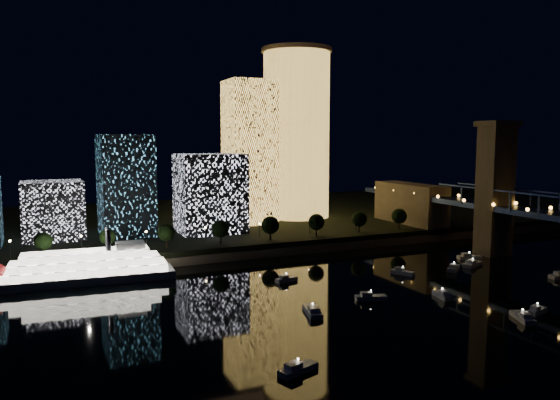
{
  "coord_description": "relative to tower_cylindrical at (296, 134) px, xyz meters",
  "views": [
    {
      "loc": [
        -90.93,
        -102.07,
        43.6
      ],
      "look_at": [
        -20.69,
        55.0,
        24.13
      ],
      "focal_mm": 35.0,
      "sensor_mm": 36.0,
      "label": 1
    }
  ],
  "objects": [
    {
      "name": "tower_rectangular",
      "position": [
        -28.14,
        -9.04,
        -8.67
      ],
      "size": [
        20.27,
        20.27,
        64.51
      ],
      "primitive_type": "cube",
      "color": "#FFC051",
      "rests_on": "far_bank"
    },
    {
      "name": "midrise_blocks",
      "position": [
        -86.45,
        -19.89,
        -24.79
      ],
      "size": [
        108.38,
        32.34,
        40.14
      ],
      "color": "white",
      "rests_on": "far_bank"
    },
    {
      "name": "street_lamps",
      "position": [
        -59.91,
        -45.49,
        -36.91
      ],
      "size": [
        132.7,
        0.7,
        5.65
      ],
      "color": "black",
      "rests_on": "far_bank"
    },
    {
      "name": "motorboats",
      "position": [
        -13.51,
        -119.45,
        -45.12
      ],
      "size": [
        115.58,
        66.8,
        2.78
      ],
      "color": "silver",
      "rests_on": "ground"
    },
    {
      "name": "riverboat",
      "position": [
        -106.63,
        -69.11,
        -41.65
      ],
      "size": [
        56.1,
        15.39,
        16.7
      ],
      "color": "silver",
      "rests_on": "ground"
    },
    {
      "name": "tower_cylindrical",
      "position": [
        0.0,
        0.0,
        0.0
      ],
      "size": [
        34.0,
        34.0,
        81.61
      ],
      "color": "#FFC051",
      "rests_on": "far_bank"
    },
    {
      "name": "far_bank",
      "position": [
        -25.91,
        20.51,
        -43.43
      ],
      "size": [
        420.0,
        160.0,
        5.0
      ],
      "primitive_type": "cube",
      "color": "black",
      "rests_on": "ground"
    },
    {
      "name": "ground",
      "position": [
        -25.91,
        -139.49,
        -45.93
      ],
      "size": [
        520.0,
        520.0,
        0.0
      ],
      "primitive_type": "plane",
      "color": "black",
      "rests_on": "ground"
    },
    {
      "name": "esplanade_trees",
      "position": [
        -49.52,
        -51.49,
        -35.46
      ],
      "size": [
        166.31,
        6.93,
        8.96
      ],
      "color": "black",
      "rests_on": "far_bank"
    },
    {
      "name": "seawall",
      "position": [
        -25.91,
        -57.49,
        -44.43
      ],
      "size": [
        420.0,
        6.0,
        3.0
      ],
      "primitive_type": "cube",
      "color": "#6B5E4C",
      "rests_on": "ground"
    }
  ]
}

